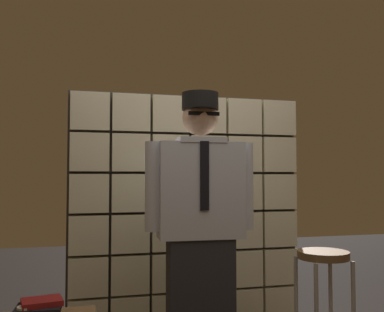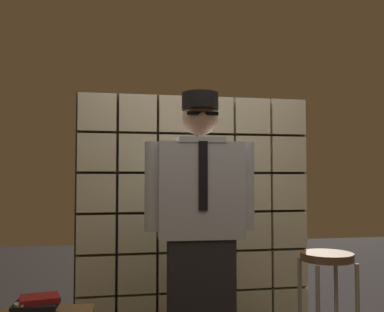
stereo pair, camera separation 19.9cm
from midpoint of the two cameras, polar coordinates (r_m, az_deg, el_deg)
name	(u,v)px [view 1 (the left image)]	position (r m, az deg, el deg)	size (l,w,h in m)	color
glass_block_wall	(189,212)	(3.64, -1.99, -7.37)	(1.97, 0.10, 1.97)	beige
standing_person	(200,226)	(2.81, -0.95, -9.25)	(0.72, 0.31, 1.80)	#28282D
bar_stool	(324,281)	(3.09, 15.14, -15.58)	(0.34, 0.34, 0.76)	brown
book_stack	(38,310)	(2.57, -21.81, -18.37)	(0.25, 0.22, 0.11)	#1E592D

